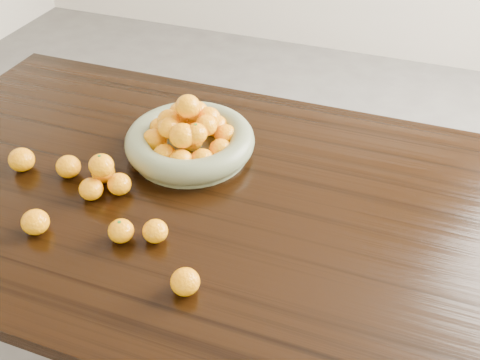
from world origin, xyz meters
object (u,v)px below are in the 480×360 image
(dining_table, at_px, (254,231))
(loose_orange_0, at_px, (121,231))
(fruit_bowl, at_px, (190,138))
(orange_pyramid, at_px, (104,177))

(dining_table, xyz_separation_m, loose_orange_0, (-0.24, -0.21, 0.12))
(dining_table, relative_size, fruit_bowl, 5.84)
(dining_table, bearing_deg, fruit_bowl, 148.73)
(loose_orange_0, bearing_deg, dining_table, 41.90)
(dining_table, distance_m, loose_orange_0, 0.34)
(fruit_bowl, xyz_separation_m, orange_pyramid, (-0.13, -0.21, -0.01))
(dining_table, distance_m, fruit_bowl, 0.30)
(dining_table, xyz_separation_m, orange_pyramid, (-0.36, -0.08, 0.13))
(orange_pyramid, bearing_deg, dining_table, 11.99)
(fruit_bowl, relative_size, orange_pyramid, 2.76)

